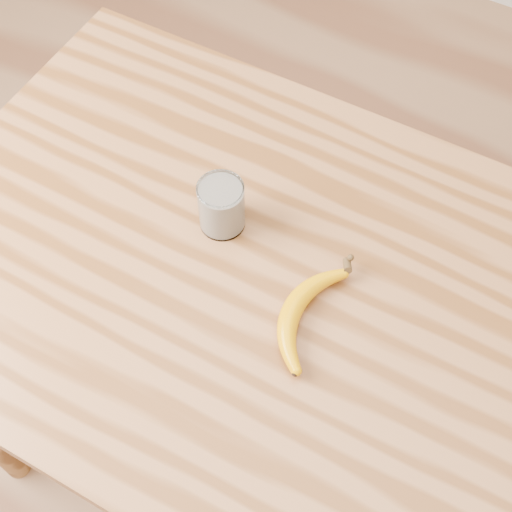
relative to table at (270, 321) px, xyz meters
The scene contains 4 objects.
room 0.58m from the table, ahead, with size 4.04×4.04×2.70m.
table is the anchor object (origin of this frame).
smoothie_glass 0.22m from the table, 153.40° to the left, with size 0.07×0.07×0.09m.
banana 0.16m from the table, 30.60° to the right, with size 0.10×0.26×0.03m, color #E79C00, non-canonical shape.
Camera 1 is at (0.24, -0.48, 1.86)m, focal length 50.00 mm.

